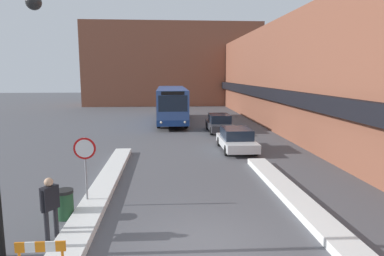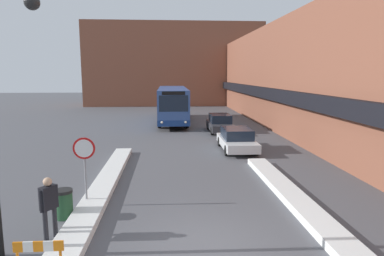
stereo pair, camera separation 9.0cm
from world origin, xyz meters
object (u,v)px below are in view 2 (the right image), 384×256
city_bus (173,104)px  stop_sign (84,157)px  construction_barricade (39,253)px  parked_car_middle (220,123)px  parked_car_front (237,139)px  trash_bin (64,204)px  pedestrian (49,202)px

city_bus → stop_sign: 21.46m
construction_barricade → parked_car_middle: bearing=70.2°
parked_car_front → trash_bin: (-7.55, -9.44, -0.20)m
trash_bin → construction_barricade: trash_bin is taller
parked_car_front → parked_car_middle: bearing=90.0°
stop_sign → trash_bin: bearing=-116.4°
trash_bin → construction_barricade: 3.48m
pedestrian → parked_car_front: bearing=-2.0°
construction_barricade → trash_bin: bearing=97.9°
city_bus → pedestrian: city_bus is taller
parked_car_middle → stop_sign: bearing=-114.9°
parked_car_front → parked_car_middle: parked_car_middle is taller
stop_sign → construction_barricade: size_ratio=2.24×
trash_bin → city_bus: bearing=80.2°
construction_barricade → pedestrian: bearing=102.1°
city_bus → parked_car_front: (3.72, -12.74, -1.11)m
city_bus → parked_car_front: 13.32m
pedestrian → trash_bin: size_ratio=1.89×
city_bus → stop_sign: size_ratio=4.80×
parked_car_front → stop_sign: bearing=-129.8°
city_bus → construction_barricade: 25.86m
stop_sign → pedestrian: 2.54m
city_bus → parked_car_middle: bearing=-58.0°
trash_bin → parked_car_front: bearing=51.4°
parked_car_front → trash_bin: parked_car_front is taller
parked_car_front → stop_sign: 11.08m
parked_car_middle → construction_barricade: 20.89m
parked_car_front → trash_bin: size_ratio=4.52×
parked_car_middle → trash_bin: 17.88m
stop_sign → pedestrian: size_ratio=1.37×
parked_car_front → trash_bin: 12.09m
parked_car_middle → pedestrian: bearing=-113.1°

